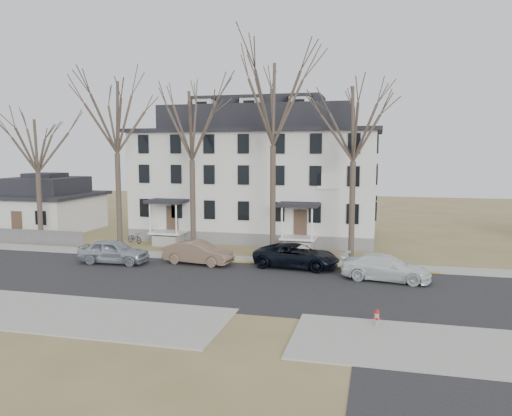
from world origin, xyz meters
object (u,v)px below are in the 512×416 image
(boarding_house, at_px, (259,175))
(fire_hydrant, at_px, (377,318))
(car_tan, at_px, (198,253))
(small_house, at_px, (47,207))
(tree_mid_right, at_px, (354,118))
(tree_far_left, at_px, (116,112))
(car_silver, at_px, (114,252))
(car_navy, at_px, (297,256))
(bicycle_left, at_px, (135,238))
(car_white, at_px, (386,268))
(tree_mid_left, at_px, (192,121))
(tree_bungalow, at_px, (36,142))
(tree_center, at_px, (273,98))

(boarding_house, relative_size, fire_hydrant, 27.61)
(fire_hydrant, bearing_deg, car_tan, 141.26)
(boarding_house, bearing_deg, small_house, -174.41)
(fire_hydrant, bearing_deg, tree_mid_right, 97.88)
(tree_far_left, bearing_deg, car_silver, -65.13)
(car_navy, height_order, bicycle_left, car_navy)
(car_tan, xyz_separation_m, fire_hydrant, (11.53, -9.25, -0.37))
(tree_far_left, height_order, car_white, tree_far_left)
(tree_mid_left, relative_size, tree_bungalow, 1.18)
(tree_bungalow, height_order, car_navy, tree_bungalow)
(boarding_house, distance_m, bicycle_left, 11.83)
(car_silver, height_order, car_tan, car_silver)
(car_silver, bearing_deg, tree_far_left, 22.06)
(tree_center, distance_m, car_white, 13.88)
(small_house, bearing_deg, boarding_house, 5.59)
(tree_mid_left, relative_size, car_white, 2.52)
(car_silver, distance_m, fire_hydrant, 18.85)
(tree_mid_right, xyz_separation_m, car_white, (2.24, -5.06, -8.87))
(tree_far_left, height_order, bicycle_left, tree_far_left)
(tree_center, distance_m, bicycle_left, 16.04)
(boarding_house, distance_m, car_silver, 15.39)
(tree_bungalow, bearing_deg, bicycle_left, 15.72)
(tree_far_left, relative_size, bicycle_left, 8.41)
(car_white, distance_m, bicycle_left, 20.81)
(boarding_house, xyz_separation_m, car_silver, (-6.73, -13.05, -4.59))
(small_house, distance_m, tree_center, 25.41)
(car_white, xyz_separation_m, fire_hydrant, (-0.45, -7.92, -0.35))
(fire_hydrant, bearing_deg, car_silver, 154.61)
(small_house, height_order, tree_mid_left, tree_mid_left)
(bicycle_left, bearing_deg, car_tan, -102.97)
(tree_mid_right, height_order, car_white, tree_mid_right)
(tree_mid_right, bearing_deg, car_navy, -135.71)
(tree_mid_right, bearing_deg, tree_far_left, 180.00)
(tree_mid_left, bearing_deg, car_navy, -21.09)
(boarding_house, height_order, bicycle_left, boarding_house)
(small_house, relative_size, fire_hydrant, 11.55)
(tree_center, distance_m, car_silver, 14.99)
(tree_mid_right, relative_size, car_white, 2.52)
(boarding_house, xyz_separation_m, tree_bungalow, (-16.00, -8.15, 2.74))
(tree_far_left, relative_size, tree_bungalow, 1.27)
(car_silver, distance_m, bicycle_left, 7.24)
(tree_far_left, relative_size, fire_hydrant, 18.21)
(boarding_house, height_order, tree_mid_right, tree_mid_right)
(tree_far_left, height_order, fire_hydrant, tree_far_left)
(car_white, relative_size, fire_hydrant, 6.70)
(boarding_house, distance_m, small_house, 20.34)
(bicycle_left, bearing_deg, car_silver, -139.00)
(tree_center, height_order, tree_bungalow, tree_center)
(tree_center, bearing_deg, tree_bungalow, 180.00)
(bicycle_left, bearing_deg, tree_bungalow, 129.92)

